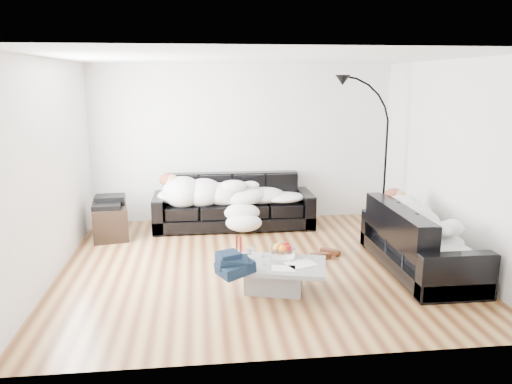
{
  "coord_description": "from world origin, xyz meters",
  "views": [
    {
      "loc": [
        -0.73,
        -6.05,
        2.35
      ],
      "look_at": [
        0.0,
        0.3,
        0.9
      ],
      "focal_mm": 35.0,
      "sensor_mm": 36.0,
      "label": 1
    }
  ],
  "objects": [
    {
      "name": "wine_glass_a",
      "position": [
        -0.15,
        -0.69,
        0.41
      ],
      "size": [
        0.06,
        0.06,
        0.15
      ],
      "primitive_type": "cylinder",
      "rotation": [
        0.0,
        0.0,
        0.01
      ],
      "color": "white",
      "rests_on": "coffee_table"
    },
    {
      "name": "candle_left",
      "position": [
        -0.33,
        -0.62,
        0.47
      ],
      "size": [
        0.05,
        0.05,
        0.26
      ],
      "primitive_type": "cylinder",
      "rotation": [
        0.0,
        0.0,
        -0.0
      ],
      "color": "maroon",
      "rests_on": "coffee_table"
    },
    {
      "name": "av_cabinet",
      "position": [
        -2.09,
        1.41,
        0.25
      ],
      "size": [
        0.62,
        0.8,
        0.5
      ],
      "primitive_type": "cube",
      "rotation": [
        0.0,
        0.0,
        0.18
      ],
      "color": "black",
      "rests_on": "ground"
    },
    {
      "name": "wall_back",
      "position": [
        0.0,
        2.25,
        1.3
      ],
      "size": [
        5.0,
        0.02,
        2.6
      ],
      "primitive_type": "cube",
      "color": "silver",
      "rests_on": "ground"
    },
    {
      "name": "newspaper_b",
      "position": [
        0.15,
        -1.01,
        0.34
      ],
      "size": [
        0.29,
        0.23,
        0.01
      ],
      "primitive_type": "cube",
      "rotation": [
        0.0,
        0.0,
        -0.19
      ],
      "color": "silver",
      "rests_on": "coffee_table"
    },
    {
      "name": "navy_jacket",
      "position": [
        -0.4,
        -1.09,
        0.51
      ],
      "size": [
        0.44,
        0.39,
        0.19
      ],
      "primitive_type": null,
      "rotation": [
        0.0,
        0.0,
        0.21
      ],
      "color": "black",
      "rests_on": "coffee_table"
    },
    {
      "name": "sleeper_right",
      "position": [
        1.99,
        -0.38,
        0.63
      ],
      "size": [
        0.73,
        1.73,
        0.42
      ],
      "primitive_type": null,
      "rotation": [
        0.0,
        0.0,
        1.57
      ],
      "color": "white",
      "rests_on": "sofa_right"
    },
    {
      "name": "ceiling",
      "position": [
        0.0,
        0.0,
        2.6
      ],
      "size": [
        5.0,
        5.0,
        0.0
      ],
      "primitive_type": "plane",
      "color": "white",
      "rests_on": "ground"
    },
    {
      "name": "sleeper_back",
      "position": [
        -0.2,
        1.7,
        0.64
      ],
      "size": [
        2.15,
        0.74,
        0.43
      ],
      "primitive_type": null,
      "color": "white",
      "rests_on": "sofa_back"
    },
    {
      "name": "ground",
      "position": [
        0.0,
        0.0,
        0.0
      ],
      "size": [
        5.0,
        5.0,
        0.0
      ],
      "primitive_type": "plane",
      "color": "brown",
      "rests_on": "ground"
    },
    {
      "name": "shoes",
      "position": [
        0.91,
        0.18,
        0.05
      ],
      "size": [
        0.44,
        0.34,
        0.09
      ],
      "primitive_type": null,
      "rotation": [
        0.0,
        0.0,
        -0.13
      ],
      "color": "#472311",
      "rests_on": "ground"
    },
    {
      "name": "newspaper_a",
      "position": [
        0.37,
        -0.9,
        0.34
      ],
      "size": [
        0.38,
        0.34,
        0.01
      ],
      "primitive_type": "cube",
      "rotation": [
        0.0,
        0.0,
        0.35
      ],
      "color": "silver",
      "rests_on": "coffee_table"
    },
    {
      "name": "floor_lamp",
      "position": [
        2.13,
        1.29,
        1.06
      ],
      "size": [
        0.81,
        0.42,
        2.12
      ],
      "primitive_type": null,
      "rotation": [
        0.0,
        0.0,
        -0.14
      ],
      "color": "black",
      "rests_on": "ground"
    },
    {
      "name": "wall_right",
      "position": [
        2.5,
        0.0,
        1.3
      ],
      "size": [
        0.02,
        4.5,
        2.6
      ],
      "primitive_type": "cube",
      "color": "silver",
      "rests_on": "ground"
    },
    {
      "name": "coffee_table",
      "position": [
        0.07,
        -0.83,
        0.17
      ],
      "size": [
        1.28,
        0.94,
        0.33
      ],
      "primitive_type": "cube",
      "rotation": [
        0.0,
        0.0,
        -0.26
      ],
      "color": "#939699",
      "rests_on": "ground"
    },
    {
      "name": "sofa_right",
      "position": [
        1.99,
        -0.38,
        0.41
      ],
      "size": [
        0.86,
        2.02,
        0.82
      ],
      "primitive_type": "cube",
      "rotation": [
        0.0,
        0.0,
        1.57
      ],
      "color": "black",
      "rests_on": "ground"
    },
    {
      "name": "wine_glass_b",
      "position": [
        -0.22,
        -0.82,
        0.42
      ],
      "size": [
        0.08,
        0.08,
        0.17
      ],
      "primitive_type": "cylinder",
      "rotation": [
        0.0,
        0.0,
        -0.06
      ],
      "color": "white",
      "rests_on": "coffee_table"
    },
    {
      "name": "fruit_bowl",
      "position": [
        0.21,
        -0.63,
        0.42
      ],
      "size": [
        0.29,
        0.29,
        0.18
      ],
      "primitive_type": "cylinder",
      "rotation": [
        0.0,
        0.0,
        0.01
      ],
      "color": "white",
      "rests_on": "coffee_table"
    },
    {
      "name": "candle_right",
      "position": [
        -0.28,
        -0.61,
        0.46
      ],
      "size": [
        0.05,
        0.05,
        0.25
      ],
      "primitive_type": "cylinder",
      "rotation": [
        0.0,
        0.0,
        -0.01
      ],
      "color": "maroon",
      "rests_on": "coffee_table"
    },
    {
      "name": "stereo",
      "position": [
        -2.09,
        1.41,
        0.56
      ],
      "size": [
        0.46,
        0.37,
        0.13
      ],
      "primitive_type": "cube",
      "rotation": [
        0.0,
        0.0,
        0.08
      ],
      "color": "black",
      "rests_on": "av_cabinet"
    },
    {
      "name": "wall_left",
      "position": [
        -2.5,
        0.0,
        1.3
      ],
      "size": [
        0.02,
        4.5,
        2.6
      ],
      "primitive_type": "cube",
      "color": "silver",
      "rests_on": "ground"
    },
    {
      "name": "teal_cushion",
      "position": [
        1.93,
        0.24,
        0.72
      ],
      "size": [
        0.42,
        0.38,
        0.2
      ],
      "primitive_type": "ellipsoid",
      "rotation": [
        0.0,
        0.0,
        0.24
      ],
      "color": "#0B5153",
      "rests_on": "sofa_right"
    },
    {
      "name": "sofa_back",
      "position": [
        -0.2,
        1.75,
        0.42
      ],
      "size": [
        2.55,
        0.88,
        0.83
      ],
      "primitive_type": "cube",
      "color": "black",
      "rests_on": "ground"
    },
    {
      "name": "wine_glass_c",
      "position": [
        -0.04,
        -0.88,
        0.41
      ],
      "size": [
        0.08,
        0.08,
        0.15
      ],
      "primitive_type": "cylinder",
      "rotation": [
        0.0,
        0.0,
        0.27
      ],
      "color": "white",
      "rests_on": "coffee_table"
    }
  ]
}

